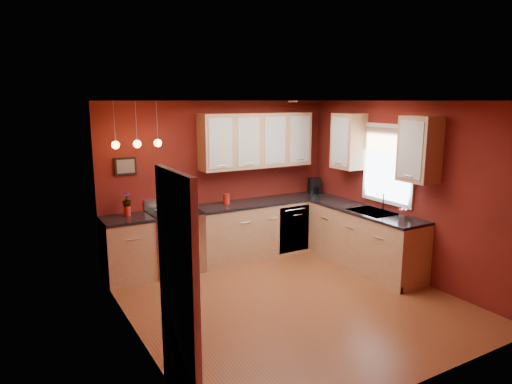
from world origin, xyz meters
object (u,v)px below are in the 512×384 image
coffee_maker (314,186)px  soap_pump (404,212)px  gas_range (175,241)px  sink (372,213)px  red_canister (227,199)px

coffee_maker → soap_pump: (-0.03, -2.13, -0.02)m
gas_range → sink: 3.05m
gas_range → soap_pump: soap_pump is taller
soap_pump → sink: bearing=96.2°
soap_pump → gas_range: bearing=142.6°
coffee_maker → soap_pump: size_ratio=1.31×
sink → red_canister: (-1.70, 1.57, 0.11)m
gas_range → coffee_maker: bearing=1.6°
sink → red_canister: sink is taller
coffee_maker → sink: bearing=-75.0°
red_canister → gas_range: bearing=-175.5°
sink → coffee_maker: bearing=86.9°
gas_range → red_canister: size_ratio=6.50×
red_canister → sink: bearing=-42.8°
red_canister → coffee_maker: bearing=0.2°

